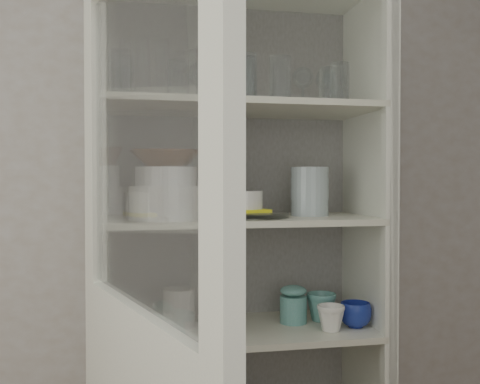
{
  "coord_description": "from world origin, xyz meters",
  "views": [
    {
      "loc": [
        -0.17,
        -0.61,
        1.39
      ],
      "look_at": [
        0.2,
        1.27,
        1.35
      ],
      "focal_mm": 40.0,
      "sensor_mm": 36.0,
      "label": 1
    }
  ],
  "objects_px": {
    "yellow_trivet": "(242,210)",
    "grey_bowl_stack": "(310,191)",
    "goblet_1": "(197,84)",
    "terracotta_bowl": "(166,159)",
    "goblet_2": "(303,87)",
    "measuring_cups": "(214,327)",
    "cream_bowl": "(166,177)",
    "glass_platter": "(242,215)",
    "goblet_0": "(124,84)",
    "white_ramekin": "(242,200)",
    "plate_stack_back": "(158,207)",
    "plate_stack_front": "(166,203)",
    "mug_blue": "(355,315)",
    "mug_teal": "(321,307)",
    "white_canister": "(179,308)",
    "pantry_cabinet": "(237,301)",
    "teal_jar": "(293,307)",
    "goblet_3": "(326,88)",
    "mug_white": "(331,318)"
  },
  "relations": [
    {
      "from": "yellow_trivet",
      "to": "grey_bowl_stack",
      "type": "height_order",
      "value": "grey_bowl_stack"
    },
    {
      "from": "goblet_1",
      "to": "terracotta_bowl",
      "type": "distance_m",
      "value": 0.35
    },
    {
      "from": "goblet_2",
      "to": "measuring_cups",
      "type": "xyz_separation_m",
      "value": [
        -0.37,
        -0.15,
        -0.87
      ]
    },
    {
      "from": "cream_bowl",
      "to": "glass_platter",
      "type": "height_order",
      "value": "cream_bowl"
    },
    {
      "from": "goblet_0",
      "to": "white_ramekin",
      "type": "distance_m",
      "value": 0.6
    },
    {
      "from": "plate_stack_back",
      "to": "terracotta_bowl",
      "type": "relative_size",
      "value": 1.01
    },
    {
      "from": "cream_bowl",
      "to": "yellow_trivet",
      "type": "bearing_deg",
      "value": 9.85
    },
    {
      "from": "goblet_1",
      "to": "yellow_trivet",
      "type": "distance_m",
      "value": 0.5
    },
    {
      "from": "plate_stack_front",
      "to": "yellow_trivet",
      "type": "bearing_deg",
      "value": 9.85
    },
    {
      "from": "plate_stack_back",
      "to": "mug_blue",
      "type": "height_order",
      "value": "plate_stack_back"
    },
    {
      "from": "plate_stack_front",
      "to": "mug_teal",
      "type": "relative_size",
      "value": 2.24
    },
    {
      "from": "glass_platter",
      "to": "goblet_1",
      "type": "bearing_deg",
      "value": 142.53
    },
    {
      "from": "plate_stack_back",
      "to": "grey_bowl_stack",
      "type": "distance_m",
      "value": 0.56
    },
    {
      "from": "glass_platter",
      "to": "white_canister",
      "type": "bearing_deg",
      "value": 159.59
    },
    {
      "from": "pantry_cabinet",
      "to": "teal_jar",
      "type": "relative_size",
      "value": 17.48
    },
    {
      "from": "mug_blue",
      "to": "mug_teal",
      "type": "relative_size",
      "value": 1.01
    },
    {
      "from": "mug_teal",
      "to": "measuring_cups",
      "type": "relative_size",
      "value": 1.01
    },
    {
      "from": "goblet_3",
      "to": "cream_bowl",
      "type": "bearing_deg",
      "value": -163.46
    },
    {
      "from": "teal_jar",
      "to": "white_ramekin",
      "type": "bearing_deg",
      "value": -165.27
    },
    {
      "from": "goblet_3",
      "to": "measuring_cups",
      "type": "relative_size",
      "value": 1.62
    },
    {
      "from": "plate_stack_front",
      "to": "glass_platter",
      "type": "xyz_separation_m",
      "value": [
        0.27,
        0.05,
        -0.05
      ]
    },
    {
      "from": "goblet_2",
      "to": "mug_blue",
      "type": "height_order",
      "value": "goblet_2"
    },
    {
      "from": "goblet_1",
      "to": "mug_teal",
      "type": "bearing_deg",
      "value": -6.42
    },
    {
      "from": "goblet_0",
      "to": "terracotta_bowl",
      "type": "xyz_separation_m",
      "value": [
        0.14,
        -0.18,
        -0.28
      ]
    },
    {
      "from": "goblet_0",
      "to": "mug_blue",
      "type": "relative_size",
      "value": 1.41
    },
    {
      "from": "mug_teal",
      "to": "measuring_cups",
      "type": "distance_m",
      "value": 0.43
    },
    {
      "from": "cream_bowl",
      "to": "plate_stack_back",
      "type": "bearing_deg",
      "value": 97.04
    },
    {
      "from": "cream_bowl",
      "to": "terracotta_bowl",
      "type": "xyz_separation_m",
      "value": [
        0.0,
        0.0,
        0.06
      ]
    },
    {
      "from": "white_ramekin",
      "to": "mug_white",
      "type": "relative_size",
      "value": 1.5
    },
    {
      "from": "measuring_cups",
      "to": "goblet_3",
      "type": "bearing_deg",
      "value": 19.33
    },
    {
      "from": "white_canister",
      "to": "measuring_cups",
      "type": "bearing_deg",
      "value": -41.73
    },
    {
      "from": "yellow_trivet",
      "to": "pantry_cabinet",
      "type": "bearing_deg",
      "value": 89.69
    },
    {
      "from": "yellow_trivet",
      "to": "teal_jar",
      "type": "xyz_separation_m",
      "value": [
        0.21,
        0.05,
        -0.36
      ]
    },
    {
      "from": "yellow_trivet",
      "to": "teal_jar",
      "type": "relative_size",
      "value": 1.34
    },
    {
      "from": "terracotta_bowl",
      "to": "measuring_cups",
      "type": "relative_size",
      "value": 2.07
    },
    {
      "from": "terracotta_bowl",
      "to": "mug_blue",
      "type": "bearing_deg",
      "value": 0.2
    },
    {
      "from": "cream_bowl",
      "to": "yellow_trivet",
      "type": "height_order",
      "value": "cream_bowl"
    },
    {
      "from": "teal_jar",
      "to": "goblet_3",
      "type": "bearing_deg",
      "value": 29.05
    },
    {
      "from": "white_canister",
      "to": "goblet_1",
      "type": "bearing_deg",
      "value": 24.0
    },
    {
      "from": "goblet_3",
      "to": "grey_bowl_stack",
      "type": "bearing_deg",
      "value": -134.15
    },
    {
      "from": "goblet_0",
      "to": "grey_bowl_stack",
      "type": "xyz_separation_m",
      "value": [
        0.67,
        -0.09,
        -0.39
      ]
    },
    {
      "from": "goblet_3",
      "to": "measuring_cups",
      "type": "distance_m",
      "value": 1.0
    },
    {
      "from": "glass_platter",
      "to": "mug_blue",
      "type": "xyz_separation_m",
      "value": [
        0.41,
        -0.04,
        -0.36
      ]
    },
    {
      "from": "cream_bowl",
      "to": "white_ramekin",
      "type": "xyz_separation_m",
      "value": [
        0.27,
        0.05,
        -0.08
      ]
    },
    {
      "from": "goblet_1",
      "to": "mug_blue",
      "type": "height_order",
      "value": "goblet_1"
    },
    {
      "from": "plate_stack_back",
      "to": "white_canister",
      "type": "height_order",
      "value": "plate_stack_back"
    },
    {
      "from": "plate_stack_front",
      "to": "mug_teal",
      "type": "bearing_deg",
      "value": 10.31
    },
    {
      "from": "plate_stack_front",
      "to": "white_ramekin",
      "type": "xyz_separation_m",
      "value": [
        0.27,
        0.05,
        0.01
      ]
    },
    {
      "from": "goblet_0",
      "to": "plate_stack_back",
      "type": "height_order",
      "value": "goblet_0"
    },
    {
      "from": "white_ramekin",
      "to": "mug_blue",
      "type": "relative_size",
      "value": 1.3
    }
  ]
}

